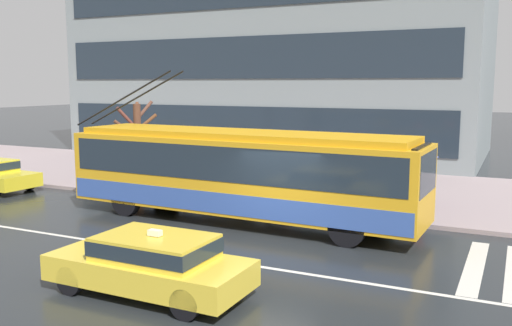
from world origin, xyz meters
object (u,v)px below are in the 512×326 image
taxi_oncoming_near (152,261)px  street_tree_bare (137,136)px  trolleybus (240,172)px  bus_shelter (234,146)px  pedestrian_at_shelter (284,154)px  pedestrian_waiting_by_pole (350,160)px  pedestrian_walking_past (423,160)px  pedestrian_approaching_curb (390,161)px

taxi_oncoming_near → street_tree_bare: street_tree_bare is taller
trolleybus → bus_shelter: size_ratio=3.35×
pedestrian_at_shelter → street_tree_bare: street_tree_bare is taller
trolleybus → street_tree_bare: 8.55m
pedestrian_at_shelter → street_tree_bare: bearing=172.6°
taxi_oncoming_near → street_tree_bare: bearing=128.6°
pedestrian_waiting_by_pole → pedestrian_walking_past: bearing=4.0°
taxi_oncoming_near → trolleybus: bearing=100.6°
trolleybus → taxi_oncoming_near: 6.50m
bus_shelter → pedestrian_walking_past: (7.01, 0.82, -0.26)m
street_tree_bare → pedestrian_at_shelter: bearing=-7.4°
pedestrian_at_shelter → bus_shelter: bearing=179.3°
trolleybus → pedestrian_waiting_by_pole: size_ratio=6.48×
trolleybus → pedestrian_at_shelter: trolleybus is taller
trolleybus → pedestrian_approaching_curb: size_ratio=6.11×
pedestrian_approaching_curb → pedestrian_at_shelter: bearing=178.6°
taxi_oncoming_near → street_tree_bare: size_ratio=1.25×
bus_shelter → pedestrian_waiting_by_pole: bearing=8.2°
pedestrian_approaching_curb → street_tree_bare: bearing=174.7°
pedestrian_approaching_curb → pedestrian_walking_past: (0.93, 0.94, -0.03)m
taxi_oncoming_near → pedestrian_at_shelter: (-1.06, 9.73, 1.10)m
trolleybus → street_tree_bare: (-7.34, 4.36, 0.49)m
pedestrian_at_shelter → pedestrian_waiting_by_pole: 2.41m
trolleybus → bus_shelter: (-2.02, 3.42, 0.40)m
pedestrian_walking_past → street_tree_bare: (-12.33, 0.12, 0.35)m
trolleybus → pedestrian_walking_past: bearing=40.4°
pedestrian_walking_past → pedestrian_at_shelter: bearing=-170.1°
pedestrian_walking_past → street_tree_bare: size_ratio=0.58×
trolleybus → pedestrian_approaching_curb: trolleybus is taller
trolleybus → pedestrian_waiting_by_pole: trolleybus is taller
bus_shelter → street_tree_bare: (-5.32, 0.94, 0.09)m
pedestrian_approaching_curb → pedestrian_waiting_by_pole: 1.80m
taxi_oncoming_near → bus_shelter: bearing=108.2°
trolleybus → pedestrian_approaching_curb: bearing=39.2°
taxi_oncoming_near → pedestrian_walking_past: (3.81, 10.58, 1.04)m
pedestrian_at_shelter → pedestrian_approaching_curb: 3.93m
pedestrian_at_shelter → pedestrian_walking_past: (4.87, 0.85, -0.06)m
pedestrian_at_shelter → pedestrian_walking_past: 4.94m
pedestrian_waiting_by_pole → street_tree_bare: bearing=178.3°
pedestrian_at_shelter → taxi_oncoming_near: bearing=-83.8°
trolleybus → pedestrian_at_shelter: 3.41m
taxi_oncoming_near → bus_shelter: bus_shelter is taller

